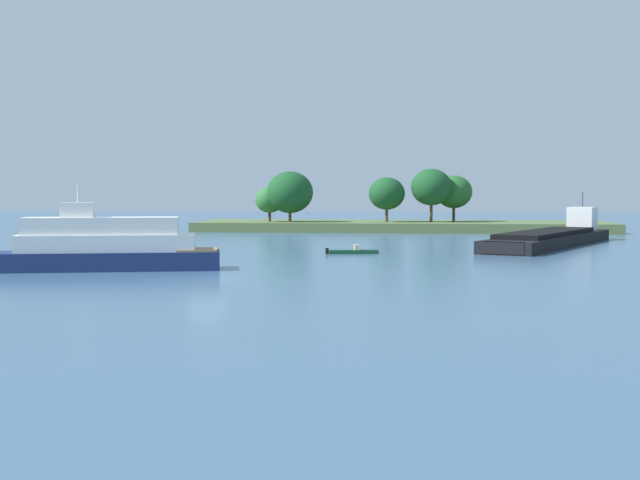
% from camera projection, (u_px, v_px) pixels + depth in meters
% --- Properties ---
extents(ground_plane, '(400.00, 400.00, 0.00)m').
position_uv_depth(ground_plane, '(206.00, 280.00, 56.97)').
color(ground_plane, '#3D607F').
extents(treeline_island, '(62.03, 17.90, 9.39)m').
position_uv_depth(treeline_island, '(389.00, 214.00, 129.19)').
color(treeline_island, '#566B3D').
rests_on(treeline_island, ground).
extents(small_motorboat, '(5.07, 2.29, 0.86)m').
position_uv_depth(small_motorboat, '(353.00, 251.00, 81.22)').
color(small_motorboat, '#19472D').
rests_on(small_motorboat, ground).
extents(white_riverboat, '(17.28, 7.91, 6.50)m').
position_uv_depth(white_riverboat, '(106.00, 247.00, 64.04)').
color(white_riverboat, navy).
rests_on(white_riverboat, ground).
extents(cargo_barge, '(18.19, 31.91, 5.85)m').
position_uv_depth(cargo_barge, '(552.00, 237.00, 93.28)').
color(cargo_barge, black).
rests_on(cargo_barge, ground).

